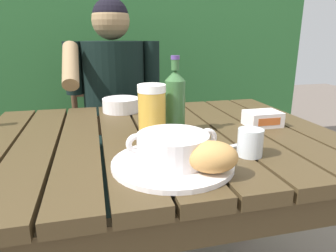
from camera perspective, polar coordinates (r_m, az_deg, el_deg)
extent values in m
cube|color=#45351E|center=(0.99, -23.49, -3.85)|extent=(0.12, 0.87, 0.04)
cube|color=#45351E|center=(0.97, -16.15, -3.40)|extent=(0.12, 0.87, 0.04)
cube|color=#45351E|center=(0.97, -8.72, -2.89)|extent=(0.12, 0.87, 0.04)
cube|color=#45351E|center=(0.99, -1.44, -2.34)|extent=(0.12, 0.87, 0.04)
cube|color=#45351E|center=(1.02, 5.48, -1.78)|extent=(0.12, 0.87, 0.04)
cube|color=#45351E|center=(1.07, 11.87, -1.24)|extent=(0.12, 0.87, 0.04)
cube|color=#45351E|center=(1.13, 17.66, -0.74)|extent=(0.12, 0.87, 0.04)
cube|color=#45351E|center=(1.20, 22.82, -0.29)|extent=(0.12, 0.87, 0.04)
cube|color=#45351E|center=(0.67, 6.55, -18.19)|extent=(1.08, 0.03, 0.08)
cube|color=#45351E|center=(1.39, -5.03, 0.66)|extent=(1.08, 0.03, 0.08)
cube|color=#45351E|center=(1.52, -24.99, -12.52)|extent=(0.06, 0.06, 0.72)
cube|color=#45351E|center=(1.65, 13.76, -8.99)|extent=(0.06, 0.06, 0.72)
cube|color=#29602E|center=(2.47, -9.32, 11.09)|extent=(2.77, 0.60, 1.67)
cylinder|color=#4C3823|center=(2.65, -6.04, 8.23)|extent=(0.10, 0.10, 1.36)
cylinder|color=#47301F|center=(1.78, -1.39, -11.63)|extent=(0.04, 0.04, 0.44)
cylinder|color=#47301F|center=(1.75, -16.45, -12.85)|extent=(0.04, 0.04, 0.44)
cylinder|color=#47301F|center=(2.13, -3.74, -6.67)|extent=(0.04, 0.04, 0.44)
cylinder|color=#47301F|center=(2.11, -16.08, -7.59)|extent=(0.04, 0.04, 0.44)
cube|color=#47301F|center=(1.84, -9.74, -3.05)|extent=(0.49, 0.44, 0.02)
cylinder|color=#47301F|center=(2.00, -3.98, 5.33)|extent=(0.04, 0.04, 0.46)
cylinder|color=#47301F|center=(1.97, -17.12, 4.50)|extent=(0.04, 0.04, 0.46)
cube|color=#47301F|center=(1.99, -10.41, 2.98)|extent=(0.45, 0.02, 0.04)
cube|color=#47301F|center=(1.96, -10.58, 6.27)|extent=(0.45, 0.02, 0.04)
cube|color=#47301F|center=(1.95, -10.76, 9.63)|extent=(0.45, 0.02, 0.04)
cylinder|color=black|center=(1.67, -5.53, -13.55)|extent=(0.11, 0.11, 0.45)
cylinder|color=black|center=(1.64, -6.32, -3.13)|extent=(0.13, 0.40, 0.13)
cylinder|color=black|center=(1.65, -11.54, -14.05)|extent=(0.11, 0.11, 0.45)
cylinder|color=black|center=(1.62, -12.28, -3.56)|extent=(0.13, 0.40, 0.13)
cylinder|color=black|center=(1.66, -10.01, 6.32)|extent=(0.32, 0.32, 0.52)
sphere|color=#92744F|center=(1.63, -10.67, 18.85)|extent=(0.19, 0.19, 0.19)
sphere|color=black|center=(1.64, -10.70, 19.52)|extent=(0.18, 0.18, 0.18)
cylinder|color=black|center=(1.65, -3.10, 11.07)|extent=(0.08, 0.08, 0.26)
cylinder|color=black|center=(1.62, -17.37, 10.27)|extent=(0.08, 0.08, 0.26)
cylinder|color=#92744F|center=(1.46, -17.78, 10.81)|extent=(0.07, 0.25, 0.21)
cylinder|color=white|center=(0.74, 0.88, -6.95)|extent=(0.30, 0.30, 0.01)
cylinder|color=white|center=(0.73, 0.90, -4.06)|extent=(0.17, 0.17, 0.07)
cylinder|color=#B55C1B|center=(0.72, 0.90, -2.95)|extent=(0.15, 0.15, 0.01)
torus|color=white|center=(0.71, -5.90, -3.34)|extent=(0.05, 0.01, 0.05)
torus|color=white|center=(0.75, 7.32, -2.25)|extent=(0.05, 0.01, 0.05)
ellipsoid|color=tan|center=(0.68, 8.23, -5.73)|extent=(0.13, 0.12, 0.07)
cylinder|color=gold|center=(0.91, -3.01, 1.91)|extent=(0.08, 0.08, 0.14)
cylinder|color=white|center=(0.89, -3.09, 7.07)|extent=(0.08, 0.08, 0.02)
cylinder|color=#346132|center=(0.98, 1.29, 3.66)|extent=(0.07, 0.07, 0.17)
cone|color=#346132|center=(0.96, 1.33, 9.46)|extent=(0.07, 0.07, 0.03)
cylinder|color=#346132|center=(0.96, 1.35, 11.38)|extent=(0.03, 0.03, 0.03)
cylinder|color=#553B81|center=(0.96, 1.36, 12.71)|extent=(0.03, 0.03, 0.01)
cylinder|color=silver|center=(0.82, 15.11, -2.98)|extent=(0.07, 0.07, 0.07)
cube|color=white|center=(1.11, 17.22, 1.36)|extent=(0.12, 0.09, 0.05)
cube|color=#CE5D29|center=(1.07, 18.43, 0.75)|extent=(0.08, 0.00, 0.03)
cube|color=silver|center=(0.87, 11.72, -3.83)|extent=(0.12, 0.05, 0.00)
cube|color=black|center=(0.84, 8.26, -4.48)|extent=(0.07, 0.04, 0.01)
cylinder|color=white|center=(1.28, -8.75, 3.94)|extent=(0.15, 0.15, 0.06)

